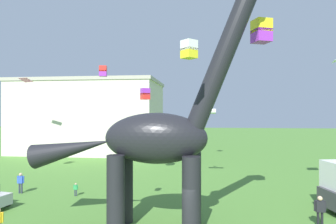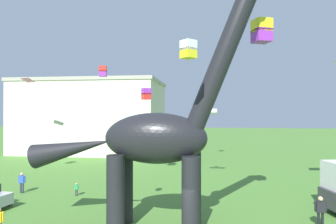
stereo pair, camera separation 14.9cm
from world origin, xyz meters
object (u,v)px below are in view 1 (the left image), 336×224
Objects in this scene: person_strolling_adult at (21,181)px; kite_trailing at (207,111)px; kite_far_left at (210,77)px; kite_near_low at (261,31)px; kite_mid_center at (26,80)px; person_photographer at (320,208)px; dinosaur_sculpture at (155,138)px; kite_mid_right at (189,49)px; kite_near_high at (145,94)px; person_near_flyer at (76,188)px; kite_apex at (103,71)px.

person_strolling_adult is 16.58m from kite_trailing.
kite_far_left is 1.07× the size of kite_near_low.
kite_mid_center is 1.03× the size of kite_trailing.
kite_near_low is at bearing -46.75° from person_photographer.
dinosaur_sculpture is 9.81m from person_photographer.
kite_mid_right is at bearing -92.84° from kite_far_left.
kite_near_low is at bearing -73.20° from kite_trailing.
kite_near_high is 5.96m from kite_trailing.
dinosaur_sculpture is 13.62m from person_strolling_adult.
person_strolling_adult is at bearing -48.84° from person_photographer.
kite_trailing is at bearing -92.16° from kite_far_left.
kite_far_left is (-5.68, 21.85, 9.86)m from person_photographer.
kite_near_high is (-11.82, 10.68, 7.01)m from person_photographer.
kite_far_left reaches higher than person_photographer.
kite_mid_right is (8.96, -8.16, 8.54)m from person_near_flyer.
kite_mid_center is 30.29m from kite_near_low.
kite_near_high is at bearing -78.06° from person_photographer.
person_photographer is at bearing 50.19° from person_near_flyer.
kite_far_left is 13.06m from kite_near_high.
kite_near_low is (-2.99, 0.57, 9.94)m from person_photographer.
kite_mid_center is 2.08× the size of kite_mid_right.
person_photographer is 24.63m from kite_far_left.
dinosaur_sculpture is 9.62× the size of kite_far_left.
kite_near_high is at bearing 131.12° from kite_near_low.
kite_near_low is 0.80× the size of kite_trailing.
kite_apex is at bearing -50.09° from kite_mid_center.
person_strolling_adult is at bearing -117.17° from person_near_flyer.
person_strolling_adult is 1.93× the size of kite_mid_right.
kite_near_high is 17.79m from kite_mid_center.
dinosaur_sculpture reaches higher than kite_mid_right.
dinosaur_sculpture is 12.77m from kite_near_high.
dinosaur_sculpture is at bearing -103.11° from kite_trailing.
kite_near_high is 0.80× the size of kite_near_low.
kite_mid_right is 14.81m from kite_trailing.
kite_far_left reaches higher than person_strolling_adult.
kite_mid_center reaches higher than person_strolling_adult.
kite_mid_right is (21.12, -21.26, -1.17)m from kite_mid_center.
person_near_flyer is 22.66m from kite_far_left.
kite_far_left is (14.81, 17.16, 9.93)m from person_strolling_adult.
kite_apex is (-4.53, 1.42, -0.72)m from kite_mid_right.
person_near_flyer is 1.19× the size of kite_mid_right.
kite_near_low is 9.31m from kite_apex.
kite_trailing is at bearing 170.18° from person_strolling_adult.
dinosaur_sculpture reaches higher than kite_apex.
person_near_flyer is 17.01m from kite_near_low.
kite_near_high is at bearing 106.00° from dinosaur_sculpture.
dinosaur_sculpture is at bearing 20.21° from kite_apex.
kite_trailing is at bearing 86.65° from kite_mid_right.
kite_near_low is at bearing 18.58° from kite_apex.
kite_mid_right reaches higher than kite_trailing.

